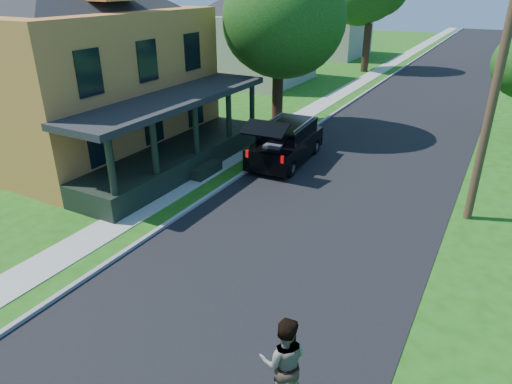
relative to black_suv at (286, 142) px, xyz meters
The scene contains 12 objects.
ground 9.59m from the black_suv, 70.42° to the right, with size 140.00×140.00×0.00m, color #225110.
street 11.49m from the black_suv, 73.78° to the left, with size 8.00×120.00×0.02m, color black.
curb 11.07m from the black_suv, 94.42° to the left, with size 0.15×120.00×0.12m, color gray.
sidewalk 11.30m from the black_suv, 102.31° to the left, with size 1.30×120.00×0.03m, color #9C9D94.
front_walk 7.03m from the black_suv, 154.55° to the right, with size 6.50×1.20×0.03m, color #9C9D94.
main_house 10.84m from the black_suv, 162.63° to the right, with size 15.56×15.56×10.10m.
neighbor_house_mid 18.50m from the black_suv, 124.47° to the left, with size 12.78×12.78×8.30m.
neighbor_house_far 32.84m from the black_suv, 108.38° to the left, with size 12.78×12.78×8.30m.
black_suv is the anchor object (origin of this frame).
skateboarder 13.30m from the black_suv, 64.59° to the right, with size 1.04×0.95×1.73m.
tree_left_mid 7.34m from the black_suv, 120.75° to the left, with size 6.20×5.98×8.76m.
utility_pole_near 9.00m from the black_suv, 13.14° to the right, with size 1.63×0.61×10.08m.
Camera 1 is at (4.86, -8.22, 7.30)m, focal length 32.00 mm.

